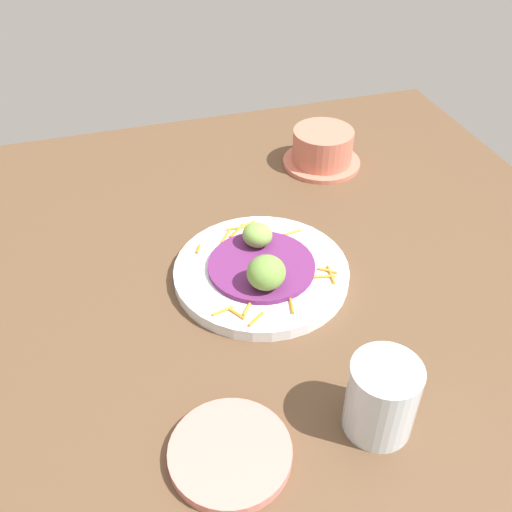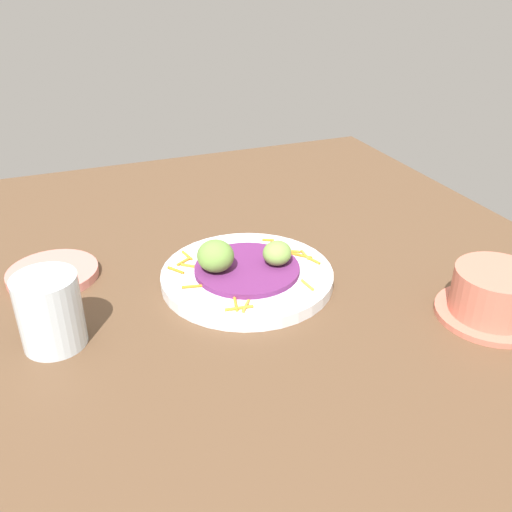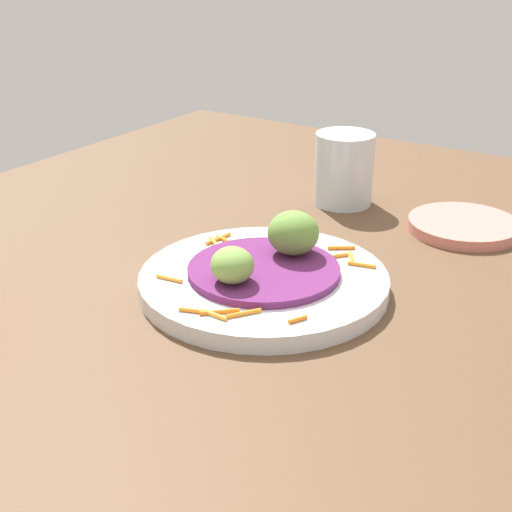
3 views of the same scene
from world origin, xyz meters
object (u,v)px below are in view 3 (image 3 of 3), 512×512
object	(u,v)px
side_plate_small	(464,226)
water_glass	(344,169)
guac_scoop_center	(293,233)
main_plate	(264,282)
guac_scoop_left	(232,265)

from	to	relation	value
side_plate_small	water_glass	world-z (taller)	water_glass
guac_scoop_center	side_plate_small	xyz separation A→B (cm)	(10.77, 21.56, -4.08)
guac_scoop_center	side_plate_small	world-z (taller)	guac_scoop_center
side_plate_small	water_glass	distance (cm)	16.83
main_plate	guac_scoop_center	xyz separation A→B (cm)	(0.72, 4.31, 3.86)
guac_scoop_left	water_glass	size ratio (longest dim) A/B	0.48
side_plate_small	guac_scoop_center	bearing A→B (deg)	-116.54
main_plate	water_glass	world-z (taller)	water_glass
main_plate	water_glass	distance (cm)	27.33
main_plate	guac_scoop_left	size ratio (longest dim) A/B	5.59
guac_scoop_center	water_glass	size ratio (longest dim) A/B	0.57
guac_scoop_center	side_plate_small	bearing A→B (deg)	63.46
side_plate_small	water_glass	xyz separation A→B (cm)	(-16.34, 0.77, 3.96)
guac_scoop_center	water_glass	distance (cm)	23.01
guac_scoop_left	water_glass	distance (cm)	31.23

